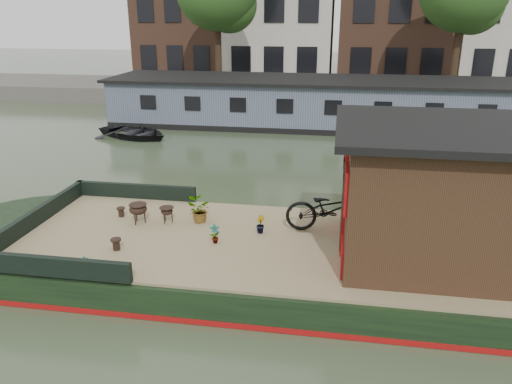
% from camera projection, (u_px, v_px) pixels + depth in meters
% --- Properties ---
extents(ground, '(120.00, 120.00, 0.00)m').
position_uv_depth(ground, '(318.00, 275.00, 9.81)').
color(ground, '#2B3924').
rests_on(ground, ground).
extents(houseboat_hull, '(14.01, 4.02, 0.60)m').
position_uv_depth(houseboat_hull, '(251.00, 258.00, 9.92)').
color(houseboat_hull, black).
rests_on(houseboat_hull, ground).
extents(houseboat_deck, '(11.80, 3.80, 0.05)m').
position_uv_depth(houseboat_deck, '(319.00, 247.00, 9.60)').
color(houseboat_deck, '#8C8056').
rests_on(houseboat_deck, houseboat_hull).
extents(bow_bulwark, '(3.00, 4.00, 0.35)m').
position_uv_depth(bow_bulwark, '(73.00, 220.00, 10.31)').
color(bow_bulwark, black).
rests_on(bow_bulwark, houseboat_deck).
extents(cabin, '(4.00, 3.50, 2.42)m').
position_uv_depth(cabin, '(446.00, 192.00, 8.84)').
color(cabin, black).
rests_on(cabin, houseboat_deck).
extents(bicycle, '(1.89, 0.77, 0.97)m').
position_uv_depth(bicycle, '(332.00, 209.00, 10.07)').
color(bicycle, black).
rests_on(bicycle, houseboat_deck).
extents(potted_plant_a, '(0.25, 0.23, 0.39)m').
position_uv_depth(potted_plant_a, '(215.00, 234.00, 9.63)').
color(potted_plant_a, brown).
rests_on(potted_plant_a, houseboat_deck).
extents(potted_plant_b, '(0.22, 0.25, 0.36)m').
position_uv_depth(potted_plant_b, '(260.00, 224.00, 10.10)').
color(potted_plant_b, maroon).
rests_on(potted_plant_b, houseboat_deck).
extents(potted_plant_c, '(0.56, 0.51, 0.54)m').
position_uv_depth(potted_plant_c, '(199.00, 210.00, 10.58)').
color(potted_plant_c, brown).
rests_on(potted_plant_c, houseboat_deck).
extents(potted_plant_e, '(0.18, 0.18, 0.29)m').
position_uv_depth(potted_plant_e, '(85.00, 264.00, 8.57)').
color(potted_plant_e, '#96352B').
rests_on(potted_plant_e, houseboat_deck).
extents(brazier_front, '(0.46, 0.46, 0.43)m').
position_uv_depth(brazier_front, '(138.00, 214.00, 10.55)').
color(brazier_front, black).
rests_on(brazier_front, houseboat_deck).
extents(brazier_rear, '(0.38, 0.38, 0.35)m').
position_uv_depth(brazier_rear, '(167.00, 215.00, 10.58)').
color(brazier_rear, black).
rests_on(brazier_rear, houseboat_deck).
extents(bollard_port, '(0.18, 0.18, 0.21)m').
position_uv_depth(bollard_port, '(121.00, 212.00, 10.93)').
color(bollard_port, black).
rests_on(bollard_port, houseboat_deck).
extents(bollard_stbd, '(0.20, 0.20, 0.23)m').
position_uv_depth(bollard_stbd, '(116.00, 244.00, 9.38)').
color(bollard_stbd, black).
rests_on(bollard_stbd, houseboat_deck).
extents(dinghy, '(3.96, 3.47, 0.68)m').
position_uv_depth(dinghy, '(134.00, 129.00, 20.61)').
color(dinghy, black).
rests_on(dinghy, ground).
extents(far_houseboat, '(20.40, 4.40, 2.11)m').
position_uv_depth(far_houseboat, '(334.00, 105.00, 22.48)').
color(far_houseboat, slate).
rests_on(far_houseboat, ground).
extents(quay, '(60.00, 6.00, 0.90)m').
position_uv_depth(quay, '(335.00, 94.00, 28.69)').
color(quay, '#47443F').
rests_on(quay, ground).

